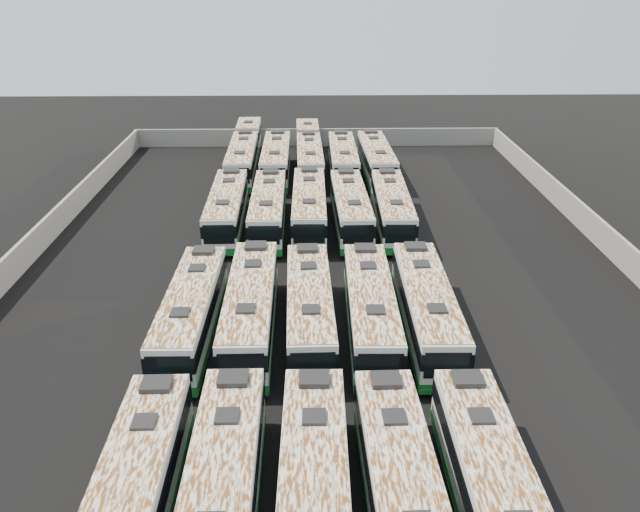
{
  "coord_description": "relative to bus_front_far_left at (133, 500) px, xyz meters",
  "views": [
    {
      "loc": [
        -1.05,
        -40.39,
        20.63
      ],
      "look_at": [
        -0.29,
        0.28,
        1.6
      ],
      "focal_mm": 35.0,
      "sensor_mm": 36.0,
      "label": 1
    }
  ],
  "objects": [
    {
      "name": "bus_back_far_right",
      "position": [
        14.12,
        46.12,
        0.08
      ],
      "size": [
        3.12,
        13.22,
        3.71
      ],
      "rotation": [
        0.0,
        0.0,
        0.03
      ],
      "color": "silver",
      "rests_on": "ground"
    },
    {
      "name": "bus_midback_right",
      "position": [
        10.47,
        31.63,
        0.03
      ],
      "size": [
        3.03,
        12.87,
        3.61
      ],
      "rotation": [
        0.0,
        0.0,
        0.03
      ],
      "color": "silver",
      "rests_on": "ground"
    },
    {
      "name": "bus_back_far_left",
      "position": [
        -0.18,
        49.76,
        0.07
      ],
      "size": [
        3.16,
        20.38,
        3.69
      ],
      "rotation": [
        0.0,
        0.0,
        0.02
      ],
      "color": "silver",
      "rests_on": "ground"
    },
    {
      "name": "bus_midfront_left",
      "position": [
        3.37,
        14.73,
        0.07
      ],
      "size": [
        2.88,
        13.12,
        3.69
      ],
      "rotation": [
        0.0,
        0.0,
        0.01
      ],
      "color": "silver",
      "rests_on": "ground"
    },
    {
      "name": "bus_front_far_right",
      "position": [
        14.11,
        0.01,
        0.02
      ],
      "size": [
        2.74,
        12.75,
        3.59
      ],
      "rotation": [
        0.0,
        0.0,
        -0.0
      ],
      "color": "silver",
      "rests_on": "ground"
    },
    {
      "name": "bus_midfront_center",
      "position": [
        6.91,
        14.69,
        0.01
      ],
      "size": [
        2.97,
        12.73,
        3.57
      ],
      "rotation": [
        0.0,
        0.0,
        0.02
      ],
      "color": "silver",
      "rests_on": "ground"
    },
    {
      "name": "bus_midfront_right",
      "position": [
        10.58,
        14.55,
        0.03
      ],
      "size": [
        2.9,
        12.83,
        3.61
      ],
      "rotation": [
        0.0,
        0.0,
        -0.01
      ],
      "color": "silver",
      "rests_on": "ground"
    },
    {
      "name": "ground",
      "position": [
        7.98,
        22.41,
        -1.81
      ],
      "size": [
        140.0,
        140.0,
        0.0
      ],
      "primitive_type": "plane",
      "color": "black",
      "rests_on": "ground"
    },
    {
      "name": "bus_midback_far_left",
      "position": [
        -0.06,
        31.82,
        0.05
      ],
      "size": [
        3.02,
        12.97,
        3.64
      ],
      "rotation": [
        0.0,
        0.0,
        0.02
      ],
      "color": "silver",
      "rests_on": "ground"
    },
    {
      "name": "bus_midback_far_right",
      "position": [
        14.0,
        31.65,
        0.03
      ],
      "size": [
        3.0,
        12.83,
        3.6
      ],
      "rotation": [
        0.0,
        0.0,
        -0.02
      ],
      "color": "silver",
      "rests_on": "ground"
    },
    {
      "name": "bus_front_right",
      "position": [
        10.51,
        0.08,
        0.01
      ],
      "size": [
        2.98,
        12.7,
        3.56
      ],
      "rotation": [
        0.0,
        0.0,
        0.02
      ],
      "color": "silver",
      "rests_on": "ground"
    },
    {
      "name": "bus_back_right",
      "position": [
        10.59,
        46.18,
        0.05
      ],
      "size": [
        2.75,
        12.9,
        3.64
      ],
      "rotation": [
        0.0,
        0.0,
        -0.0
      ],
      "color": "silver",
      "rests_on": "ground"
    },
    {
      "name": "perimeter_wall",
      "position": [
        7.98,
        22.41,
        -0.71
      ],
      "size": [
        45.2,
        73.2,
        2.2
      ],
      "color": "slate",
      "rests_on": "ground"
    },
    {
      "name": "bus_back_left",
      "position": [
        3.47,
        46.1,
        0.09
      ],
      "size": [
        2.84,
        13.19,
        3.72
      ],
      "rotation": [
        0.0,
        0.0,
        0.0
      ],
      "color": "silver",
      "rests_on": "ground"
    },
    {
      "name": "bus_midfront_far_right",
      "position": [
        13.98,
        14.59,
        0.05
      ],
      "size": [
        2.92,
        12.96,
        3.64
      ],
      "rotation": [
        0.0,
        0.0,
        -0.01
      ],
      "color": "silver",
      "rests_on": "ground"
    },
    {
      "name": "bus_front_far_left",
      "position": [
        0.0,
        0.0,
        0.0
      ],
      "size": [
        2.79,
        12.61,
        3.55
      ],
      "rotation": [
        0.0,
        0.0,
        0.01
      ],
      "color": "silver",
      "rests_on": "ground"
    },
    {
      "name": "bus_midback_left",
      "position": [
        3.46,
        31.6,
        0.04
      ],
      "size": [
        2.82,
        12.87,
        3.62
      ],
      "rotation": [
        0.0,
        0.0,
        0.01
      ],
      "color": "silver",
      "rests_on": "ground"
    },
    {
      "name": "bus_front_center",
      "position": [
        7.03,
        0.0,
        0.05
      ],
      "size": [
        2.89,
        12.95,
        3.64
      ],
      "rotation": [
        0.0,
        0.0,
        -0.01
      ],
      "color": "silver",
      "rests_on": "ground"
    },
    {
      "name": "bus_back_center",
      "position": [
        6.97,
        49.63,
        0.01
      ],
      "size": [
        3.08,
        19.7,
        3.56
      ],
      "rotation": [
        0.0,
        0.0,
        0.02
      ],
      "color": "silver",
      "rests_on": "ground"
    },
    {
      "name": "bus_midfront_far_left",
      "position": [
        -0.17,
        14.49,
        0.01
      ],
      "size": [
        2.79,
        12.69,
        3.57
      ],
      "rotation": [
        0.0,
        0.0,
        -0.01
      ],
      "color": "silver",
      "rests_on": "ground"
    },
    {
      "name": "bus_front_left",
      "position": [
        3.43,
        0.17,
        0.04
      ],
      "size": [
        2.82,
        12.87,
        3.62
      ],
      "rotation": [
        0.0,
        0.0,
        0.01
      ],
      "color": "silver",
      "rests_on": "ground"
    },
    {
      "name": "bus_midback_center",
      "position": [
        6.94,
        31.84,
        0.08
      ],
      "size": [
        2.84,
        13.13,
        3.7
      ],
      "rotation": [
        0.0,
        0.0,
        -0.01
      ],
      "color": "silver",
      "rests_on": "ground"
    }
  ]
}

